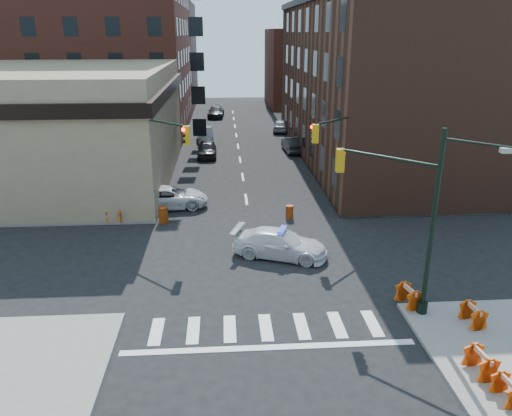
{
  "coord_description": "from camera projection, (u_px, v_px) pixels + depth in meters",
  "views": [
    {
      "loc": [
        -1.61,
        -24.57,
        11.6
      ],
      "look_at": [
        0.17,
        1.88,
        2.2
      ],
      "focal_mm": 35.0,
      "sensor_mm": 36.0,
      "label": 1
    }
  ],
  "objects": [
    {
      "name": "parked_car_wnear",
      "position": [
        207.0,
        149.0,
        48.64
      ],
      "size": [
        1.86,
        4.55,
        1.54
      ],
      "primitive_type": "imported",
      "rotation": [
        0.0,
        0.0,
        0.01
      ],
      "color": "black",
      "rests_on": "ground"
    },
    {
      "name": "ground",
      "position": [
        255.0,
        258.0,
        27.09
      ],
      "size": [
        140.0,
        140.0,
        0.0
      ],
      "primitive_type": "plane",
      "color": "black",
      "rests_on": "ground"
    },
    {
      "name": "barricade_nw_b",
      "position": [
        115.0,
        215.0,
        31.71
      ],
      "size": [
        1.2,
        0.76,
        0.83
      ],
      "primitive_type": null,
      "rotation": [
        0.0,
        0.0,
        -0.19
      ],
      "color": "red",
      "rests_on": "sidewalk_nw"
    },
    {
      "name": "signal_pole_ne",
      "position": [
        343.0,
        155.0,
        31.04
      ],
      "size": [
        3.67,
        3.58,
        8.0
      ],
      "rotation": [
        0.0,
        0.0,
        -2.36
      ],
      "color": "black",
      "rests_on": "sidewalk_ne"
    },
    {
      "name": "pedestrian_c",
      "position": [
        88.0,
        191.0,
        35.19
      ],
      "size": [
        0.99,
        0.87,
        1.61
      ],
      "primitive_type": "imported",
      "rotation": [
        0.0,
        0.0,
        0.63
      ],
      "color": "#1C232B",
      "rests_on": "sidewalk_nw"
    },
    {
      "name": "barricade_se_e",
      "position": [
        507.0,
        390.0,
        16.25
      ],
      "size": [
        0.65,
        1.14,
        0.81
      ],
      "primitive_type": null,
      "rotation": [
        0.0,
        0.0,
        1.68
      ],
      "color": "red",
      "rests_on": "sidewalk_se"
    },
    {
      "name": "barricade_se_c",
      "position": [
        481.0,
        363.0,
        17.52
      ],
      "size": [
        0.75,
        1.28,
        0.91
      ],
      "primitive_type": null,
      "rotation": [
        0.0,
        0.0,
        1.69
      ],
      "color": "#E3460A",
      "rests_on": "sidewalk_se"
    },
    {
      "name": "barrel_road",
      "position": [
        290.0,
        212.0,
        32.64
      ],
      "size": [
        0.52,
        0.52,
        0.89
      ],
      "primitive_type": "cylinder",
      "rotation": [
        0.0,
        0.0,
        -0.04
      ],
      "color": "#E4550A",
      "rests_on": "ground"
    },
    {
      "name": "bank_building",
      "position": [
        31.0,
        125.0,
        40.02
      ],
      "size": [
        22.0,
        22.0,
        9.0
      ],
      "primitive_type": "cube",
      "color": "#948261",
      "rests_on": "ground"
    },
    {
      "name": "commercial_row_ne",
      "position": [
        378.0,
        83.0,
        46.73
      ],
      "size": [
        14.0,
        34.0,
        14.0
      ],
      "primitive_type": "cube",
      "color": "#4D2C1F",
      "rests_on": "ground"
    },
    {
      "name": "pickup",
      "position": [
        169.0,
        197.0,
        34.57
      ],
      "size": [
        5.61,
        3.08,
        1.49
      ],
      "primitive_type": "imported",
      "rotation": [
        0.0,
        0.0,
        1.69
      ],
      "color": "silver",
      "rests_on": "ground"
    },
    {
      "name": "apartment_block",
      "position": [
        79.0,
        28.0,
        59.52
      ],
      "size": [
        25.0,
        25.0,
        24.0
      ],
      "primitive_type": "cube",
      "color": "maroon",
      "rests_on": "ground"
    },
    {
      "name": "parked_car_wfar",
      "position": [
        205.0,
        134.0,
        55.62
      ],
      "size": [
        2.0,
        4.79,
        1.54
      ],
      "primitive_type": "imported",
      "rotation": [
        0.0,
        0.0,
        0.08
      ],
      "color": "gray",
      "rests_on": "ground"
    },
    {
      "name": "tree_ne_far",
      "position": [
        300.0,
        105.0,
        58.37
      ],
      "size": [
        3.0,
        3.0,
        4.85
      ],
      "color": "black",
      "rests_on": "sidewalk_ne"
    },
    {
      "name": "filler_nw",
      "position": [
        133.0,
        55.0,
        81.7
      ],
      "size": [
        20.0,
        18.0,
        16.0
      ],
      "primitive_type": "cube",
      "color": "brown",
      "rests_on": "ground"
    },
    {
      "name": "parked_car_enear",
      "position": [
        293.0,
        144.0,
        50.66
      ],
      "size": [
        1.97,
        4.84,
        1.56
      ],
      "primitive_type": "imported",
      "rotation": [
        0.0,
        0.0,
        3.21
      ],
      "color": "black",
      "rests_on": "ground"
    },
    {
      "name": "police_car",
      "position": [
        280.0,
        244.0,
        27.01
      ],
      "size": [
        5.58,
        3.74,
        1.5
      ],
      "primitive_type": "imported",
      "rotation": [
        0.0,
        0.0,
        1.22
      ],
      "color": "silver",
      "rests_on": "ground"
    },
    {
      "name": "filler_ne",
      "position": [
        318.0,
        68.0,
        80.51
      ],
      "size": [
        16.0,
        16.0,
        12.0
      ],
      "primitive_type": "cube",
      "color": "maroon",
      "rests_on": "ground"
    },
    {
      "name": "barricade_nw_a",
      "position": [
        128.0,
        208.0,
        33.03
      ],
      "size": [
        1.26,
        0.84,
        0.86
      ],
      "primitive_type": null,
      "rotation": [
        0.0,
        0.0,
        0.24
      ],
      "color": "red",
      "rests_on": "sidewalk_nw"
    },
    {
      "name": "pedestrian_a",
      "position": [
        88.0,
        209.0,
        31.76
      ],
      "size": [
        0.69,
        0.63,
        1.59
      ],
      "primitive_type": "imported",
      "rotation": [
        0.0,
        0.0,
        -0.57
      ],
      "color": "black",
      "rests_on": "sidewalk_nw"
    },
    {
      "name": "signal_pole_nw",
      "position": [
        153.0,
        158.0,
        30.28
      ],
      "size": [
        3.58,
        3.67,
        8.0
      ],
      "rotation": [
        0.0,
        0.0,
        -0.79
      ],
      "color": "black",
      "rests_on": "sidewalk_nw"
    },
    {
      "name": "parked_car_wdeep",
      "position": [
        216.0,
        112.0,
        71.09
      ],
      "size": [
        2.5,
        5.5,
        1.56
      ],
      "primitive_type": "imported",
      "rotation": [
        0.0,
        0.0,
        -0.06
      ],
      "color": "black",
      "rests_on": "ground"
    },
    {
      "name": "tree_ne_near",
      "position": [
        312.0,
        116.0,
        50.85
      ],
      "size": [
        3.0,
        3.0,
        4.85
      ],
      "color": "black",
      "rests_on": "sidewalk_ne"
    },
    {
      "name": "parked_car_efar",
      "position": [
        281.0,
        125.0,
        61.02
      ],
      "size": [
        2.38,
        4.65,
        1.52
      ],
      "primitive_type": "imported",
      "rotation": [
        0.0,
        0.0,
        3.0
      ],
      "color": "gray",
      "rests_on": "ground"
    },
    {
      "name": "barrel_bank",
      "position": [
        164.0,
        215.0,
        31.82
      ],
      "size": [
        0.8,
        0.8,
        1.08
      ],
      "primitive_type": "cylinder",
      "rotation": [
        0.0,
        0.0,
        0.43
      ],
      "color": "red",
      "rests_on": "ground"
    },
    {
      "name": "sidewalk_nw",
      "position": [
        34.0,
        139.0,
        56.4
      ],
      "size": [
        34.0,
        54.5,
        0.15
      ],
      "primitive_type": "cube",
      "color": "gray",
      "rests_on": "ground"
    },
    {
      "name": "barricade_se_a",
      "position": [
        409.0,
        296.0,
        21.93
      ],
      "size": [
        0.87,
        1.31,
        0.9
      ],
      "primitive_type": null,
      "rotation": [
        0.0,
        0.0,
        1.81
      ],
      "color": "#C46609",
      "rests_on": "sidewalk_se"
    },
    {
      "name": "pedestrian_b",
      "position": [
        68.0,
        204.0,
        32.71
      ],
      "size": [
        0.87,
        0.75,
        1.56
      ],
      "primitive_type": "imported",
      "rotation": [
        0.0,
        0.0,
        -0.23
      ],
      "color": "black",
      "rests_on": "sidewalk_nw"
    },
    {
      "name": "barricade_se_b",
      "position": [
        473.0,
        315.0,
        20.5
      ],
      "size": [
        0.69,
        1.2,
        0.86
      ],
      "primitive_type": null,
      "rotation": [
        0.0,
        0.0,
        1.67
      ],
      "color": "#E65A0A",
      "rests_on": "sidewalk_se"
    },
    {
      "name": "signal_pole_se",
      "position": [
        408.0,
        209.0,
        20.73
      ],
      "size": [
        5.4,
        5.27,
        8.0
      ],
      "rotation": [
        0.0,
        0.0,
        2.36
      ],
      "color": "black",
      "rests_on": "sidewalk_se"
    },
    {
      "name": "sidewalk_ne",
      "position": [
        430.0,
        134.0,
        59.32
      ],
      "size": [
        34.0,
        54.5,
        0.15
      ],
      "primitive_type": "cube",
      "color": "gray",
      "rests_on": "ground"
    }
  ]
}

